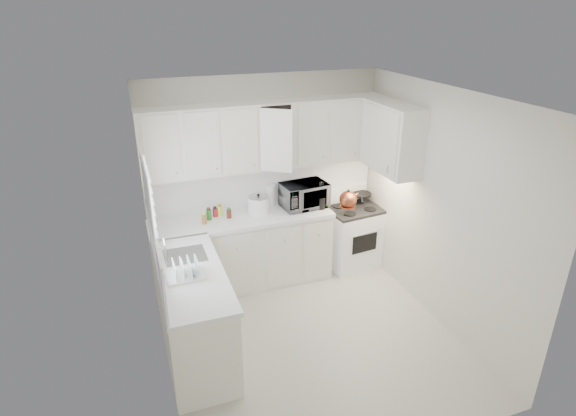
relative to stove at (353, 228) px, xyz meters
name	(u,v)px	position (x,y,z in m)	size (l,w,h in m)	color
floor	(310,337)	(-1.15, -1.28, -0.54)	(3.20, 3.20, 0.00)	#BAB6AA
ceiling	(315,97)	(-1.15, -1.28, 2.06)	(3.20, 3.20, 0.00)	white
wall_back	(264,178)	(-1.15, 0.32, 0.76)	(3.00, 3.00, 0.00)	beige
wall_front	(401,326)	(-1.15, -2.88, 0.76)	(3.00, 3.00, 0.00)	beige
wall_left	(156,255)	(-2.65, -1.28, 0.76)	(3.20, 3.20, 0.00)	beige
wall_right	(440,209)	(0.35, -1.28, 0.76)	(3.20, 3.20, 0.00)	beige
window_blinds	(151,214)	(-2.63, -0.93, 1.01)	(0.06, 0.96, 1.06)	white
lower_cabinets_back	(243,252)	(-1.54, 0.02, -0.09)	(2.22, 0.60, 0.90)	beige
lower_cabinets_left	(193,315)	(-2.35, -1.08, -0.09)	(0.60, 1.60, 0.90)	beige
countertop_back	(242,219)	(-1.54, 0.01, 0.39)	(2.24, 0.64, 0.05)	silver
countertop_left	(191,274)	(-2.34, -1.08, 0.39)	(0.64, 1.62, 0.05)	silver
backsplash_back	(264,184)	(-1.15, 0.31, 0.69)	(2.98, 0.02, 0.55)	silver
backsplash_left	(155,252)	(-2.64, -1.08, 0.69)	(0.02, 1.60, 0.55)	silver
upper_cabinets_back	(268,167)	(-1.15, 0.15, 0.96)	(3.00, 0.33, 0.80)	beige
upper_cabinets_right	(389,170)	(0.19, -0.46, 0.96)	(0.33, 0.90, 0.80)	beige
sink	(184,245)	(-2.34, -0.73, 0.53)	(0.42, 0.38, 0.30)	gray
stove	(353,228)	(0.00, 0.00, 0.00)	(0.70, 0.57, 1.08)	white
tea_kettle	(348,198)	(-0.18, -0.16, 0.53)	(0.28, 0.24, 0.26)	#9D3D2A
frying_pan	(361,193)	(0.18, 0.16, 0.43)	(0.28, 0.47, 0.04)	black
microwave	(304,193)	(-0.70, 0.04, 0.60)	(0.57, 0.31, 0.39)	gray
rice_cooker	(258,204)	(-1.31, 0.04, 0.54)	(0.26, 0.26, 0.26)	white
paper_towel	(271,195)	(-1.08, 0.24, 0.55)	(0.12, 0.12, 0.27)	white
utensil_crock	(321,195)	(-0.53, -0.09, 0.60)	(0.12, 0.12, 0.37)	black
dish_rack	(185,268)	(-2.39, -1.16, 0.51)	(0.36, 0.27, 0.20)	white
spice_left_0	(202,213)	(-2.00, 0.14, 0.48)	(0.06, 0.06, 0.13)	olive
spice_left_1	(210,215)	(-1.92, 0.05, 0.48)	(0.06, 0.06, 0.13)	#267427
spice_left_2	(214,211)	(-1.85, 0.14, 0.48)	(0.06, 0.06, 0.13)	red
spice_left_3	(222,213)	(-1.77, 0.05, 0.48)	(0.06, 0.06, 0.13)	#D5F93A
spice_left_4	(226,210)	(-1.70, 0.14, 0.48)	(0.06, 0.06, 0.13)	#5B231A
sauce_right_0	(310,195)	(-0.57, 0.18, 0.51)	(0.06, 0.06, 0.19)	red
sauce_right_1	(316,196)	(-0.51, 0.12, 0.51)	(0.06, 0.06, 0.19)	#D5F93A
sauce_right_2	(318,194)	(-0.46, 0.18, 0.51)	(0.06, 0.06, 0.19)	#5B231A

